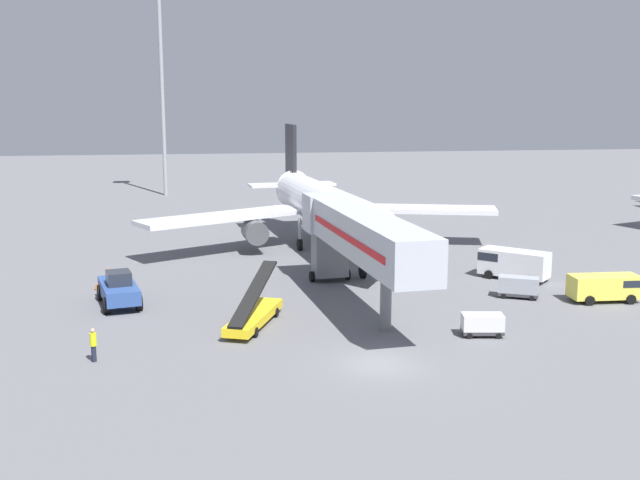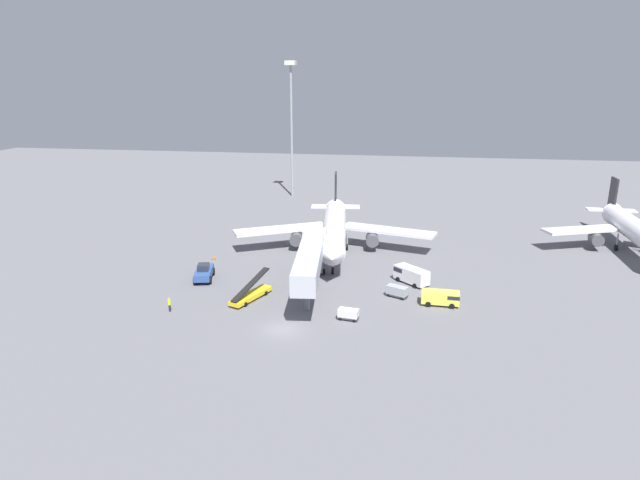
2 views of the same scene
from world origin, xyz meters
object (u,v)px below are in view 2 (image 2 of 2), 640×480
airplane_at_gate (334,227)px  airplane_background (633,229)px  jet_bridge (311,258)px  service_van_mid_left (441,297)px  pushback_tug (204,272)px  safety_cone_bravo (202,266)px  apron_light_mast (291,107)px  service_van_far_left (411,274)px  belt_loader_truck (251,294)px  baggage_cart_near_center (348,314)px  baggage_cart_outer_left (397,291)px  ground_crew_worker_foreground (169,304)px  safety_cone_alpha (214,257)px

airplane_at_gate → airplane_background: size_ratio=1.11×
jet_bridge → service_van_mid_left: (17.31, -1.54, -3.88)m
airplane_at_gate → pushback_tug: size_ratio=5.80×
safety_cone_bravo → apron_light_mast: size_ratio=0.02×
service_van_far_left → apron_light_mast: bearing=117.7°
belt_loader_truck → service_van_far_left: (20.66, 9.60, 0.51)m
belt_loader_truck → baggage_cart_near_center: 13.91m
pushback_tug → jet_bridge: bearing=-8.0°
service_van_mid_left → baggage_cart_near_center: bearing=-150.7°
baggage_cart_outer_left → baggage_cart_near_center: size_ratio=1.17×
jet_bridge → service_van_far_left: (13.39, 5.76, -3.65)m
apron_light_mast → baggage_cart_near_center: bearing=-72.5°
service_van_mid_left → airplane_background: 42.74m
belt_loader_truck → service_van_mid_left: 24.69m
belt_loader_truck → airplane_background: size_ratio=0.24×
jet_bridge → service_van_mid_left: bearing=-5.1°
pushback_tug → ground_crew_worker_foreground: bearing=-90.7°
service_van_far_left → belt_loader_truck: bearing=-155.1°
apron_light_mast → pushback_tug: bearing=-90.3°
service_van_far_left → airplane_background: size_ratio=0.17×
pushback_tug → apron_light_mast: 62.40m
airplane_at_gate → service_van_mid_left: size_ratio=7.11×
jet_bridge → service_van_mid_left: size_ratio=4.35×
apron_light_mast → safety_cone_alpha: bearing=-92.4°
baggage_cart_near_center → apron_light_mast: (-21.80, 69.13, 20.64)m
safety_cone_bravo → airplane_background: airplane_background is taller
baggage_cart_near_center → apron_light_mast: size_ratio=0.08×
airplane_background → pushback_tug: bearing=-159.9°
baggage_cart_near_center → safety_cone_alpha: 30.59m
baggage_cart_outer_left → service_van_far_left: bearing=72.4°
baggage_cart_near_center → pushback_tug: bearing=155.4°
airplane_at_gate → belt_loader_truck: airplane_at_gate is taller
belt_loader_truck → apron_light_mast: bearing=97.4°
airplane_at_gate → apron_light_mast: bearing=111.1°
safety_cone_bravo → baggage_cart_outer_left: bearing=-12.7°
baggage_cart_outer_left → ground_crew_worker_foreground: size_ratio=1.62×
belt_loader_truck → service_van_far_left: 22.78m
baggage_cart_outer_left → apron_light_mast: (-27.38, 61.06, 20.55)m
airplane_background → service_van_far_left: bearing=-150.5°
jet_bridge → service_van_far_left: size_ratio=4.04×
baggage_cart_near_center → airplane_background: (43.56, 34.15, 3.22)m
safety_cone_bravo → airplane_background: size_ratio=0.02×
baggage_cart_outer_left → apron_light_mast: apron_light_mast is taller
belt_loader_truck → airplane_background: 64.45m
jet_bridge → apron_light_mast: bearing=104.4°
baggage_cart_outer_left → safety_cone_bravo: bearing=167.3°
airplane_at_gate → apron_light_mast: 48.48m
pushback_tug → belt_loader_truck: bearing=-34.7°
service_van_mid_left → baggage_cart_outer_left: (-5.67, 1.75, -0.23)m
service_van_mid_left → baggage_cart_outer_left: service_van_mid_left is taller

